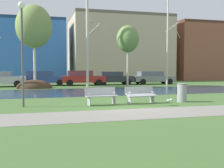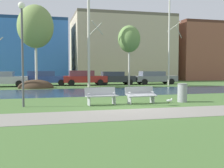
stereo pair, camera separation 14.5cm
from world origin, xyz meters
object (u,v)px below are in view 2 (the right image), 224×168
bench_right (141,94)px  streetlamp (22,36)px  parked_sedan_second_blue (44,78)px  seagull (169,101)px  parked_suv_fifth_grey (154,77)px  parked_wagon_fourth_dark (115,78)px  parked_hatch_third_red (84,78)px  bench_left (101,95)px  parked_van_nearest_silver (3,79)px  trash_bin (182,92)px

bench_right → streetlamp: bearing=177.9°
streetlamp → parked_sedan_second_blue: 15.72m
bench_right → seagull: 1.58m
parked_suv_fifth_grey → parked_sedan_second_blue: bearing=177.4°
parked_sedan_second_blue → parked_wagon_fourth_dark: (7.43, -0.47, -0.03)m
parked_hatch_third_red → bench_left: bearing=-95.0°
bench_left → parked_van_nearest_silver: 16.38m
parked_wagon_fourth_dark → streetlamp: bearing=-119.3°
seagull → parked_suv_fifth_grey: (5.66, 15.36, 0.64)m
bench_right → parked_suv_fifth_grey: bearing=64.6°
seagull → trash_bin: bearing=14.9°
parked_hatch_third_red → bench_right: bearing=-87.1°
seagull → parked_wagon_fourth_dark: 15.48m
parked_suv_fifth_grey → parked_wagon_fourth_dark: bearing=179.1°
trash_bin → seagull: (-0.86, -0.23, -0.39)m
bench_right → parked_sedan_second_blue: parked_sedan_second_blue is taller
parked_suv_fifth_grey → bench_left: bearing=-121.5°
parked_sedan_second_blue → parked_suv_fifth_grey: size_ratio=1.01×
bench_right → parked_van_nearest_silver: 17.33m
bench_left → parked_suv_fifth_grey: parked_suv_fifth_grey is taller
parked_van_nearest_silver → parked_hatch_third_red: size_ratio=1.02×
trash_bin → parked_suv_fifth_grey: parked_suv_fifth_grey is taller
bench_left → parked_wagon_fourth_dark: size_ratio=0.40×
parked_suv_fifth_grey → seagull: bearing=-110.2°
bench_right → parked_suv_fifth_grey: parked_suv_fifth_grey is taller
bench_right → parked_hatch_third_red: (-0.76, 15.24, 0.34)m
trash_bin → parked_suv_fifth_grey: (4.79, 15.13, 0.25)m
parked_hatch_third_red → parked_suv_fifth_grey: 7.95m
parked_sedan_second_blue → bench_right: bearing=-72.9°
bench_right → parked_hatch_third_red: size_ratio=0.36×
parked_hatch_third_red → parked_suv_fifth_grey: parked_hatch_third_red is taller
parked_suv_fifth_grey → streetlamp: bearing=-131.0°
seagull → parked_suv_fifth_grey: 16.38m
trash_bin → parked_wagon_fourth_dark: (0.20, 15.20, 0.25)m
parked_van_nearest_silver → parked_suv_fifth_grey: bearing=0.7°
seagull → parked_suv_fifth_grey: parked_suv_fifth_grey is taller
seagull → parked_sedan_second_blue: bearing=111.8°
trash_bin → parked_hatch_third_red: parked_hatch_third_red is taller
parked_sedan_second_blue → parked_hatch_third_red: bearing=-6.4°
bench_right → streetlamp: 6.48m
streetlamp → parked_wagon_fourth_dark: (8.42, 15.02, -2.56)m
bench_left → parked_hatch_third_red: 15.30m
seagull → parked_wagon_fourth_dark: parked_wagon_fourth_dark is taller
seagull → parked_suv_fifth_grey: bearing=69.8°
trash_bin → parked_suv_fifth_grey: bearing=72.4°
bench_right → trash_bin: 2.39m
seagull → parked_wagon_fourth_dark: size_ratio=0.09×
parked_hatch_third_red → parked_wagon_fourth_dark: (3.36, -0.01, -0.05)m
seagull → parked_hatch_third_red: size_ratio=0.09×
parked_hatch_third_red → parked_suv_fifth_grey: bearing=-0.6°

